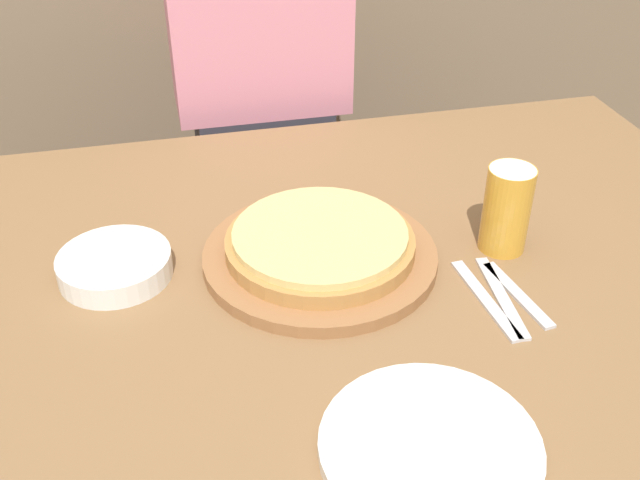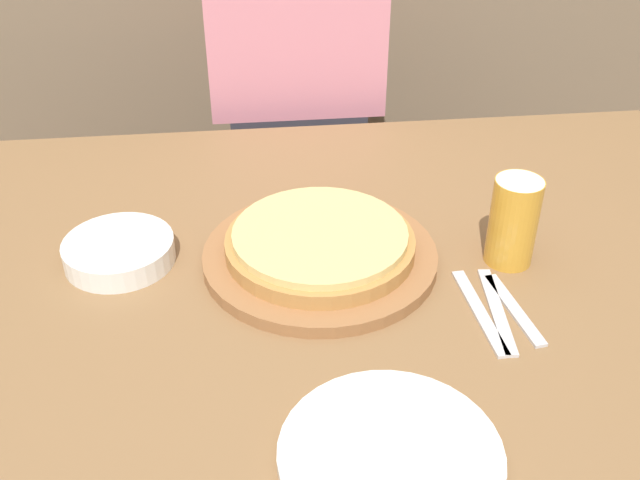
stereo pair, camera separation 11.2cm
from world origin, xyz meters
TOP-DOWN VIEW (x-y plane):
  - dining_table at (0.00, 0.00)m, footprint 1.57×1.06m
  - pizza_on_board at (0.04, 0.05)m, footprint 0.36×0.36m
  - beer_glass at (0.33, 0.03)m, footprint 0.07×0.07m
  - dinner_plate at (0.08, -0.33)m, footprint 0.25×0.25m
  - side_bowl at (-0.26, 0.09)m, footprint 0.17×0.17m
  - fork at (0.25, -0.09)m, footprint 0.03×0.19m
  - dinner_knife at (0.28, -0.09)m, footprint 0.04×0.19m
  - spoon at (0.30, -0.09)m, footprint 0.04×0.16m
  - diner_person at (0.06, 0.70)m, footprint 0.37×0.20m

SIDE VIEW (x-z plane):
  - dining_table at x=0.00m, z-range 0.00..0.77m
  - diner_person at x=0.06m, z-range -0.01..1.35m
  - fork at x=0.25m, z-range 0.77..0.78m
  - dinner_knife at x=0.28m, z-range 0.77..0.78m
  - spoon at x=0.30m, z-range 0.77..0.78m
  - dinner_plate at x=0.08m, z-range 0.77..0.79m
  - side_bowl at x=-0.26m, z-range 0.77..0.81m
  - pizza_on_board at x=0.04m, z-range 0.77..0.82m
  - beer_glass at x=0.33m, z-range 0.78..0.91m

